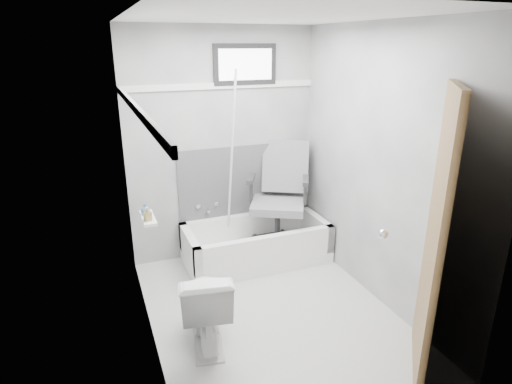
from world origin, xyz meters
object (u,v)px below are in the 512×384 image
office_chair (278,197)px  door (502,254)px  bathtub (256,243)px  toilet (205,305)px  soap_bottle_a (148,214)px  soap_bottle_b (145,209)px

office_chair → door: size_ratio=0.56×
bathtub → door: 2.46m
toilet → soap_bottle_a: (-0.32, 0.43, 0.63)m
office_chair → soap_bottle_a: (-1.43, -0.69, 0.29)m
office_chair → soap_bottle_a: bearing=-125.8°
office_chair → toilet: size_ratio=1.65×
bathtub → door: door is taller
door → soap_bottle_b: door is taller
toilet → door: (1.60, -1.12, 0.67)m
door → soap_bottle_a: size_ratio=17.40×
toilet → soap_bottle_b: (-0.32, 0.57, 0.63)m
toilet → door: 2.06m
office_chair → toilet: office_chair is taller
bathtub → soap_bottle_b: soap_bottle_b is taller
toilet → door: door is taller
toilet → soap_bottle_b: 0.90m
bathtub → soap_bottle_b: bearing=-155.8°
office_chair → door: (0.49, -2.24, 0.32)m
office_chair → door: door is taller
office_chair → soap_bottle_b: size_ratio=12.10×
bathtub → soap_bottle_a: bearing=-150.4°
soap_bottle_a → soap_bottle_b: 0.14m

